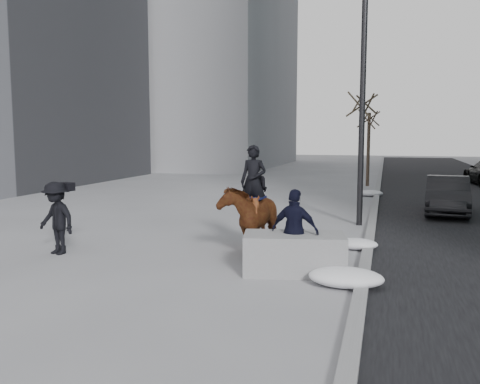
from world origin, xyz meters
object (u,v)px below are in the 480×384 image
(planter, at_px, (294,254))
(car_near, at_px, (447,195))
(mounted_right, at_px, (254,215))
(mounted_left, at_px, (252,214))

(planter, height_order, car_near, car_near)
(car_near, height_order, mounted_right, mounted_right)
(planter, xyz_separation_m, mounted_right, (-1.33, 1.74, 0.49))
(planter, bearing_deg, mounted_left, 131.53)
(planter, height_order, mounted_right, mounted_right)
(mounted_left, bearing_deg, car_near, 56.37)
(planter, distance_m, mounted_right, 2.24)
(car_near, bearing_deg, mounted_right, -119.55)
(car_near, distance_m, mounted_left, 9.49)
(car_near, relative_size, mounted_left, 1.57)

